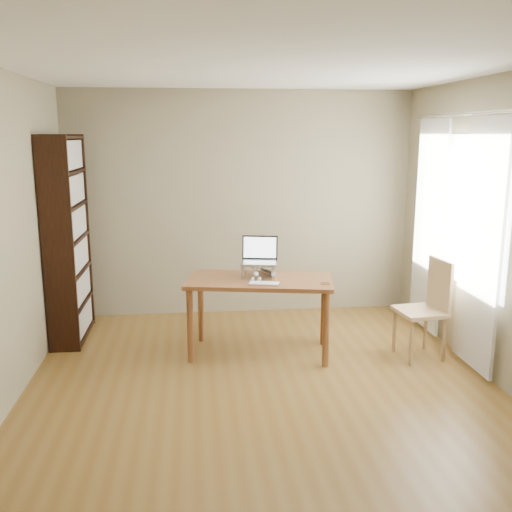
{
  "coord_description": "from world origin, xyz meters",
  "views": [
    {
      "loc": [
        -0.55,
        -4.35,
        2.1
      ],
      "look_at": [
        0.03,
        0.86,
        0.98
      ],
      "focal_mm": 40.0,
      "sensor_mm": 36.0,
      "label": 1
    }
  ],
  "objects_px": {
    "keyboard": "(264,284)",
    "chair": "(428,305)",
    "bookshelf": "(68,239)",
    "laptop": "(258,256)",
    "desk": "(260,289)",
    "cat": "(256,269)"
  },
  "relations": [
    {
      "from": "keyboard",
      "to": "desk",
      "type": "bearing_deg",
      "value": 108.13
    },
    {
      "from": "keyboard",
      "to": "chair",
      "type": "bearing_deg",
      "value": 12.87
    },
    {
      "from": "desk",
      "to": "chair",
      "type": "height_order",
      "value": "chair"
    },
    {
      "from": "bookshelf",
      "to": "keyboard",
      "type": "height_order",
      "value": "bookshelf"
    },
    {
      "from": "bookshelf",
      "to": "desk",
      "type": "relative_size",
      "value": 1.42
    },
    {
      "from": "bookshelf",
      "to": "cat",
      "type": "xyz_separation_m",
      "value": [
        1.88,
        -0.56,
        -0.23
      ]
    },
    {
      "from": "desk",
      "to": "chair",
      "type": "relative_size",
      "value": 1.56
    },
    {
      "from": "bookshelf",
      "to": "cat",
      "type": "height_order",
      "value": "bookshelf"
    },
    {
      "from": "laptop",
      "to": "desk",
      "type": "bearing_deg",
      "value": -79.06
    },
    {
      "from": "bookshelf",
      "to": "laptop",
      "type": "distance_m",
      "value": 1.97
    },
    {
      "from": "desk",
      "to": "cat",
      "type": "bearing_deg",
      "value": 112.56
    },
    {
      "from": "keyboard",
      "to": "chair",
      "type": "xyz_separation_m",
      "value": [
        1.56,
        -0.04,
        -0.25
      ]
    },
    {
      "from": "desk",
      "to": "chair",
      "type": "bearing_deg",
      "value": 1.61
    },
    {
      "from": "laptop",
      "to": "chair",
      "type": "bearing_deg",
      "value": -3.31
    },
    {
      "from": "keyboard",
      "to": "chair",
      "type": "height_order",
      "value": "chair"
    },
    {
      "from": "desk",
      "to": "chair",
      "type": "xyz_separation_m",
      "value": [
        1.58,
        -0.26,
        -0.14
      ]
    },
    {
      "from": "cat",
      "to": "laptop",
      "type": "bearing_deg",
      "value": 61.76
    },
    {
      "from": "bookshelf",
      "to": "keyboard",
      "type": "relative_size",
      "value": 6.73
    },
    {
      "from": "chair",
      "to": "laptop",
      "type": "bearing_deg",
      "value": 158.84
    },
    {
      "from": "bookshelf",
      "to": "keyboard",
      "type": "xyz_separation_m",
      "value": [
        1.91,
        -0.89,
        -0.29
      ]
    },
    {
      "from": "laptop",
      "to": "chair",
      "type": "distance_m",
      "value": 1.68
    },
    {
      "from": "desk",
      "to": "keyboard",
      "type": "distance_m",
      "value": 0.25
    }
  ]
}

